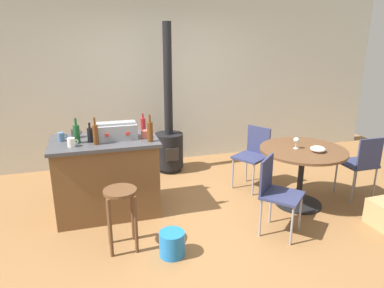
# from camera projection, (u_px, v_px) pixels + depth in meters

# --- Properties ---
(ground_plane) EXTENTS (8.80, 8.80, 0.00)m
(ground_plane) POSITION_uv_depth(u_px,v_px,m) (200.00, 221.00, 4.25)
(ground_plane) COLOR olive
(back_wall) EXTENTS (8.00, 0.10, 2.70)m
(back_wall) POSITION_uv_depth(u_px,v_px,m) (159.00, 82.00, 5.91)
(back_wall) COLOR beige
(back_wall) RESTS_ON ground_plane
(kitchen_island) EXTENTS (1.23, 0.77, 0.93)m
(kitchen_island) POSITION_uv_depth(u_px,v_px,m) (107.00, 176.00, 4.33)
(kitchen_island) COLOR brown
(kitchen_island) RESTS_ON ground_plane
(wooden_stool) EXTENTS (0.33, 0.33, 0.65)m
(wooden_stool) POSITION_uv_depth(u_px,v_px,m) (121.00, 206.00, 3.58)
(wooden_stool) COLOR brown
(wooden_stool) RESTS_ON ground_plane
(dining_table) EXTENTS (1.06, 1.06, 0.75)m
(dining_table) POSITION_uv_depth(u_px,v_px,m) (302.00, 162.00, 4.48)
(dining_table) COLOR black
(dining_table) RESTS_ON ground_plane
(folding_chair_near) EXTENTS (0.55, 0.55, 0.87)m
(folding_chair_near) POSITION_uv_depth(u_px,v_px,m) (253.00, 153.00, 5.03)
(folding_chair_near) COLOR navy
(folding_chair_near) RESTS_ON ground_plane
(folding_chair_far) EXTENTS (0.57, 0.57, 0.86)m
(folding_chair_far) POSITION_uv_depth(u_px,v_px,m) (276.00, 190.00, 3.87)
(folding_chair_far) COLOR navy
(folding_chair_far) RESTS_ON ground_plane
(folding_chair_left) EXTENTS (0.40, 0.41, 0.87)m
(folding_chair_left) POSITION_uv_depth(u_px,v_px,m) (361.00, 162.00, 4.67)
(folding_chair_left) COLOR navy
(folding_chair_left) RESTS_ON ground_plane
(wood_stove) EXTENTS (0.44, 0.45, 2.28)m
(wood_stove) POSITION_uv_depth(u_px,v_px,m) (169.00, 138.00, 5.64)
(wood_stove) COLOR black
(wood_stove) RESTS_ON ground_plane
(toolbox) EXTENTS (0.47, 0.24, 0.20)m
(toolbox) POSITION_uv_depth(u_px,v_px,m) (116.00, 131.00, 4.18)
(toolbox) COLOR gray
(toolbox) RESTS_ON kitchen_island
(bottle_0) EXTENTS (0.06, 0.06, 0.23)m
(bottle_0) POSITION_uv_depth(u_px,v_px,m) (90.00, 135.00, 4.07)
(bottle_0) COLOR black
(bottle_0) RESTS_ON kitchen_island
(bottle_1) EXTENTS (0.07, 0.07, 0.29)m
(bottle_1) POSITION_uv_depth(u_px,v_px,m) (77.00, 134.00, 4.03)
(bottle_1) COLOR #194C23
(bottle_1) RESTS_ON kitchen_island
(bottle_2) EXTENTS (0.06, 0.06, 0.31)m
(bottle_2) POSITION_uv_depth(u_px,v_px,m) (96.00, 134.00, 3.97)
(bottle_2) COLOR #603314
(bottle_2) RESTS_ON kitchen_island
(bottle_3) EXTENTS (0.06, 0.06, 0.22)m
(bottle_3) POSITION_uv_depth(u_px,v_px,m) (143.00, 124.00, 4.54)
(bottle_3) COLOR maroon
(bottle_3) RESTS_ON kitchen_island
(bottle_4) EXTENTS (0.07, 0.07, 0.32)m
(bottle_4) POSITION_uv_depth(u_px,v_px,m) (150.00, 131.00, 4.08)
(bottle_4) COLOR #603314
(bottle_4) RESTS_ON kitchen_island
(cup_0) EXTENTS (0.13, 0.09, 0.11)m
(cup_0) POSITION_uv_depth(u_px,v_px,m) (75.00, 133.00, 4.25)
(cup_0) COLOR #383838
(cup_0) RESTS_ON kitchen_island
(cup_1) EXTENTS (0.12, 0.08, 0.10)m
(cup_1) POSITION_uv_depth(u_px,v_px,m) (71.00, 142.00, 3.92)
(cup_1) COLOR white
(cup_1) RESTS_ON kitchen_island
(cup_2) EXTENTS (0.12, 0.08, 0.08)m
(cup_2) POSITION_uv_depth(u_px,v_px,m) (91.00, 133.00, 4.29)
(cup_2) COLOR #4C7099
(cup_2) RESTS_ON kitchen_island
(cup_3) EXTENTS (0.11, 0.07, 0.10)m
(cup_3) POSITION_uv_depth(u_px,v_px,m) (61.00, 137.00, 4.12)
(cup_3) COLOR #4C7099
(cup_3) RESTS_ON kitchen_island
(cup_4) EXTENTS (0.12, 0.08, 0.09)m
(cup_4) POSITION_uv_depth(u_px,v_px,m) (145.00, 134.00, 4.24)
(cup_4) COLOR #DB6651
(cup_4) RESTS_ON kitchen_island
(wine_glass) EXTENTS (0.07, 0.07, 0.14)m
(wine_glass) POSITION_uv_depth(u_px,v_px,m) (296.00, 140.00, 4.41)
(wine_glass) COLOR silver
(wine_glass) RESTS_ON dining_table
(serving_bowl) EXTENTS (0.18, 0.18, 0.07)m
(serving_bowl) POSITION_uv_depth(u_px,v_px,m) (318.00, 149.00, 4.31)
(serving_bowl) COLOR white
(serving_bowl) RESTS_ON dining_table
(plastic_bucket) EXTENTS (0.26, 0.26, 0.25)m
(plastic_bucket) POSITION_uv_depth(u_px,v_px,m) (172.00, 244.00, 3.56)
(plastic_bucket) COLOR blue
(plastic_bucket) RESTS_ON ground_plane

